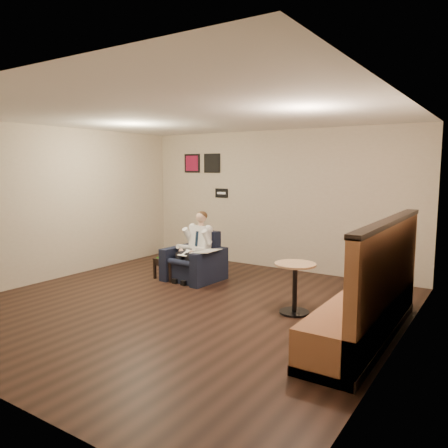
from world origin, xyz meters
The scene contains 18 objects.
ground centered at (0.00, 0.00, 0.00)m, with size 6.00×6.00×0.00m, color black.
wall_back centered at (0.00, 3.00, 1.40)m, with size 6.00×0.02×2.80m, color beige.
wall_left centered at (-3.00, 0.00, 1.40)m, with size 0.02×6.00×2.80m, color beige.
wall_right centered at (3.00, 0.00, 1.40)m, with size 0.02×6.00×2.80m, color beige.
ceiling centered at (0.00, 0.00, 2.80)m, with size 6.00×6.00×0.02m, color white.
seating_sign centered at (-1.30, 2.98, 1.50)m, with size 0.32×0.02×0.20m, color black.
art_print_left centered at (-2.10, 2.98, 2.15)m, with size 0.42×0.03×0.42m, color maroon.
art_print_right centered at (-1.55, 2.98, 2.15)m, with size 0.42×0.03×0.42m, color black.
armchair centered at (-0.78, 1.28, 0.44)m, with size 0.91×0.91×0.88m, color black.
seated_man centered at (-0.79, 1.17, 0.60)m, with size 0.57×0.86×1.20m, color white, non-canonical shape.
lap_papers centered at (-0.80, 1.07, 0.54)m, with size 0.20×0.29×0.01m, color white.
newspaper centered at (-0.42, 1.16, 0.60)m, with size 0.38×0.48×0.01m, color silver.
side_table centered at (-1.22, 1.14, 0.19)m, with size 0.47×0.47×0.39m, color black.
green_folder centered at (-1.25, 1.13, 0.39)m, with size 0.39×0.28×0.01m, color green.
coffee_mug centered at (-1.05, 1.23, 0.43)m, with size 0.07×0.07×0.08m, color white.
smartphone centered at (-1.16, 1.27, 0.39)m, with size 0.12×0.06×0.01m, color black.
banquette centered at (2.59, 0.21, 0.72)m, with size 0.67×2.82×1.44m, color #935B39.
cafe_table centered at (1.53, 0.58, 0.36)m, with size 0.58×0.58×0.72m, color tan.
Camera 1 is at (3.98, -4.98, 2.06)m, focal length 35.00 mm.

